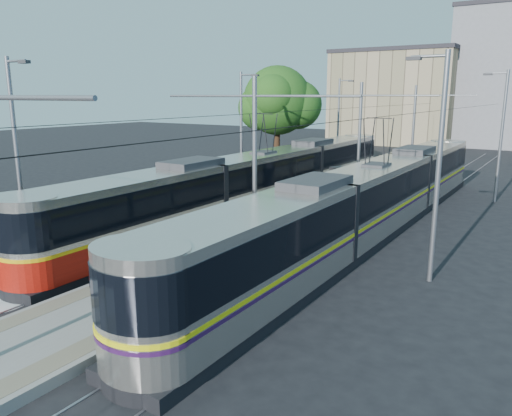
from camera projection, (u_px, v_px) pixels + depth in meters
The scene contains 12 objects.
ground at pixel (114, 313), 15.35m from camera, with size 160.00×160.00×0.00m, color black.
platform at pixel (338, 206), 29.28m from camera, with size 4.00×50.00×0.30m, color gray.
tactile_strip_left at pixel (315, 201), 30.00m from camera, with size 0.70×50.00×0.01m, color gray.
tactile_strip_right at pixel (361, 207), 28.48m from camera, with size 0.70×50.00×0.01m, color gray.
rails at pixel (337, 209), 29.31m from camera, with size 8.71×70.00×0.03m.
tram_left at pixel (263, 181), 28.78m from camera, with size 2.43×31.79×5.50m.
tram_right at pixel (375, 196), 23.70m from camera, with size 2.43×32.40×5.50m.
catenary at pixel (319, 135), 25.97m from camera, with size 9.20×70.00×7.00m.
street_lamps at pixel (365, 133), 31.67m from camera, with size 15.18×38.22×8.00m.
shelter at pixel (338, 184), 29.02m from camera, with size 0.95×1.15×2.19m.
tree at pixel (283, 102), 40.24m from camera, with size 6.09×5.63×8.85m.
building_left at pixel (398, 97), 68.49m from camera, with size 16.32×12.24×12.44m.
Camera 1 is at (11.36, -9.65, 6.56)m, focal length 35.00 mm.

